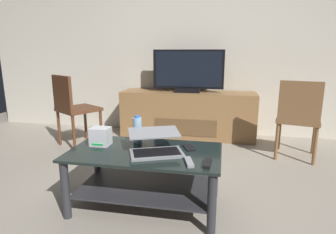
{
  "coord_description": "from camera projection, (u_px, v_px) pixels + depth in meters",
  "views": [
    {
      "loc": [
        0.43,
        -1.93,
        1.18
      ],
      "look_at": [
        -0.05,
        0.5,
        0.61
      ],
      "focal_mm": 30.22,
      "sensor_mm": 36.0,
      "label": 1
    }
  ],
  "objects": [
    {
      "name": "ground_plane",
      "position": [
        162.0,
        207.0,
        2.2
      ],
      "size": [
        7.68,
        7.68,
        0.0
      ],
      "primitive_type": "plane",
      "color": "#9E9384"
    },
    {
      "name": "back_wall",
      "position": [
        195.0,
        36.0,
        4.02
      ],
      "size": [
        6.4,
        0.12,
        2.8
      ],
      "primitive_type": "cube",
      "color": "beige",
      "rests_on": "ground"
    },
    {
      "name": "coffee_table",
      "position": [
        145.0,
        169.0,
        2.15
      ],
      "size": [
        1.13,
        0.62,
        0.46
      ],
      "color": "black",
      "rests_on": "ground"
    },
    {
      "name": "media_cabinet",
      "position": [
        188.0,
        115.0,
        3.97
      ],
      "size": [
        1.85,
        0.47,
        0.64
      ],
      "color": "olive",
      "rests_on": "ground"
    },
    {
      "name": "television",
      "position": [
        188.0,
        72.0,
        3.81
      ],
      "size": [
        0.96,
        0.2,
        0.57
      ],
      "color": "black",
      "rests_on": "media_cabinet"
    },
    {
      "name": "dining_chair",
      "position": [
        298.0,
        116.0,
        3.08
      ],
      "size": [
        0.53,
        0.53,
        0.89
      ],
      "color": "brown",
      "rests_on": "ground"
    },
    {
      "name": "side_chair",
      "position": [
        73.0,
        106.0,
        3.51
      ],
      "size": [
        0.61,
        0.61,
        0.91
      ],
      "color": "#59331E",
      "rests_on": "ground"
    },
    {
      "name": "laptop",
      "position": [
        155.0,
        145.0,
        2.08
      ],
      "size": [
        0.48,
        0.47,
        0.15
      ],
      "color": "gray",
      "rests_on": "coffee_table"
    },
    {
      "name": "router_box",
      "position": [
        101.0,
        136.0,
        2.23
      ],
      "size": [
        0.15,
        0.12,
        0.14
      ],
      "color": "silver",
      "rests_on": "coffee_table"
    },
    {
      "name": "water_bottle_near",
      "position": [
        137.0,
        130.0,
        2.3
      ],
      "size": [
        0.07,
        0.07,
        0.22
      ],
      "color": "#99C6E5",
      "rests_on": "coffee_table"
    },
    {
      "name": "cell_phone",
      "position": [
        189.0,
        148.0,
        2.17
      ],
      "size": [
        0.12,
        0.16,
        0.01
      ],
      "primitive_type": "cube",
      "rotation": [
        0.0,
        0.0,
        0.41
      ],
      "color": "black",
      "rests_on": "coffee_table"
    },
    {
      "name": "tv_remote",
      "position": [
        189.0,
        162.0,
        1.88
      ],
      "size": [
        0.09,
        0.17,
        0.02
      ],
      "primitive_type": "cube",
      "rotation": [
        0.0,
        0.0,
        0.29
      ],
      "color": "#99999E",
      "rests_on": "coffee_table"
    },
    {
      "name": "soundbar_remote",
      "position": [
        207.0,
        163.0,
        1.86
      ],
      "size": [
        0.05,
        0.16,
        0.02
      ],
      "primitive_type": "cube",
      "rotation": [
        0.0,
        0.0,
        -0.05
      ],
      "color": "black",
      "rests_on": "coffee_table"
    }
  ]
}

